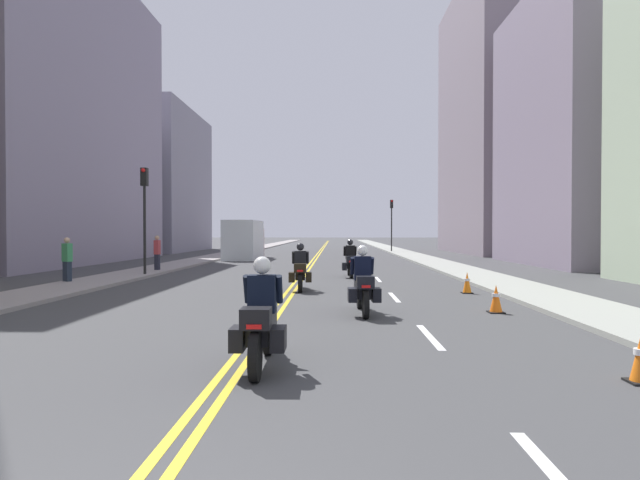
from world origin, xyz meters
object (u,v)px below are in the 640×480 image
(pedestrian_0, at_px, (157,253))
(traffic_cone_2, at_px, (496,299))
(traffic_light_near, at_px, (144,202))
(motorcycle_0, at_px, (261,323))
(motorcycle_3, at_px, (350,262))
(traffic_cone_0, at_px, (467,283))
(traffic_light_far, at_px, (392,216))
(motorcycle_2, at_px, (300,272))
(parked_truck, at_px, (245,242))
(pedestrian_1, at_px, (67,260))
(motorcycle_1, at_px, (363,286))

(pedestrian_0, bearing_deg, traffic_cone_2, -132.74)
(traffic_light_near, bearing_deg, motorcycle_0, -64.56)
(motorcycle_3, xyz_separation_m, traffic_cone_0, (3.60, -5.96, -0.32))
(motorcycle_3, distance_m, traffic_light_far, 28.52)
(traffic_cone_0, distance_m, traffic_light_near, 14.32)
(traffic_cone_2, bearing_deg, motorcycle_3, 108.09)
(motorcycle_2, distance_m, traffic_light_near, 9.34)
(traffic_cone_2, bearing_deg, parked_truck, 112.58)
(pedestrian_0, bearing_deg, traffic_light_near, -170.70)
(traffic_cone_0, bearing_deg, parked_truck, 117.05)
(motorcycle_2, xyz_separation_m, traffic_cone_0, (5.45, -0.67, -0.30))
(traffic_cone_2, xyz_separation_m, pedestrian_1, (-14.09, 6.57, 0.58))
(motorcycle_2, bearing_deg, pedestrian_0, 131.12)
(motorcycle_3, relative_size, traffic_light_near, 0.45)
(motorcycle_2, height_order, pedestrian_0, pedestrian_0)
(motorcycle_1, height_order, motorcycle_2, motorcycle_1)
(traffic_light_near, relative_size, parked_truck, 0.74)
(motorcycle_1, distance_m, traffic_cone_2, 3.32)
(pedestrian_0, xyz_separation_m, parked_truck, (2.13, 12.83, 0.34))
(motorcycle_0, distance_m, traffic_cone_2, 7.41)
(motorcycle_1, bearing_deg, traffic_light_near, 129.13)
(motorcycle_3, height_order, traffic_cone_0, motorcycle_3)
(traffic_cone_0, height_order, pedestrian_0, pedestrian_0)
(motorcycle_0, distance_m, motorcycle_3, 15.59)
(parked_truck, bearing_deg, motorcycle_2, -75.25)
(motorcycle_2, xyz_separation_m, traffic_light_near, (-7.25, 5.25, 2.69))
(traffic_cone_0, bearing_deg, motorcycle_1, -129.24)
(traffic_cone_0, distance_m, parked_truck, 23.98)
(motorcycle_1, bearing_deg, pedestrian_1, 145.25)
(motorcycle_0, height_order, motorcycle_1, motorcycle_1)
(motorcycle_0, height_order, motorcycle_2, motorcycle_0)
(motorcycle_3, bearing_deg, motorcycle_2, -111.23)
(motorcycle_3, bearing_deg, traffic_cone_0, -60.79)
(traffic_light_near, height_order, pedestrian_0, traffic_light_near)
(motorcycle_3, relative_size, traffic_cone_2, 3.15)
(motorcycle_0, height_order, traffic_light_near, traffic_light_near)
(traffic_cone_0, height_order, traffic_light_near, traffic_light_near)
(pedestrian_0, bearing_deg, motorcycle_1, -141.86)
(traffic_cone_0, relative_size, traffic_cone_2, 1.00)
(traffic_light_far, bearing_deg, motorcycle_2, -101.30)
(traffic_light_near, relative_size, traffic_light_far, 0.95)
(traffic_cone_0, distance_m, traffic_cone_2, 4.12)
(motorcycle_2, height_order, traffic_cone_0, motorcycle_2)
(parked_truck, bearing_deg, traffic_light_far, 46.14)
(traffic_cone_2, bearing_deg, motorcycle_2, 137.10)
(motorcycle_2, distance_m, traffic_cone_2, 7.02)
(motorcycle_0, bearing_deg, parked_truck, 99.34)
(motorcycle_3, relative_size, pedestrian_1, 1.22)
(pedestrian_1, xyz_separation_m, parked_truck, (3.51, 18.87, 0.35))
(motorcycle_0, height_order, traffic_cone_2, motorcycle_0)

